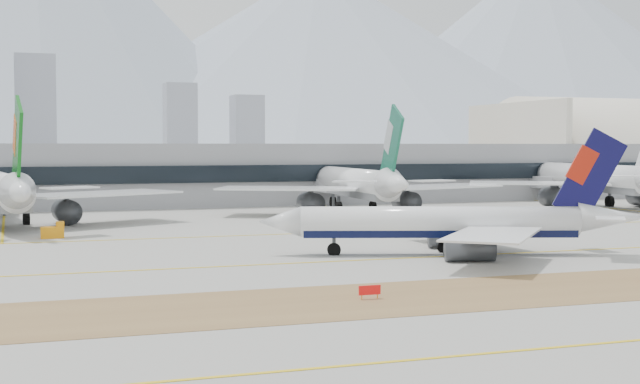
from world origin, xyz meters
name	(u,v)px	position (x,y,z in m)	size (l,w,h in m)	color
ground	(336,256)	(0.00, 0.00, 0.00)	(3000.00, 3000.00, 0.00)	gray
apron_markings	(587,341)	(0.00, -53.95, 0.02)	(360.00, 122.22, 0.06)	brown
taxiing_airliner	(453,224)	(15.35, -3.67, 4.13)	(49.58, 42.12, 17.13)	white
widebody_eva	(4,193)	(-41.40, 61.29, 6.05)	(63.53, 62.47, 22.75)	white
widebody_cathay	(357,185)	(30.55, 69.38, 6.05)	(63.66, 62.45, 22.75)	white
widebody_china_air	(597,180)	(90.56, 67.44, 6.40)	(67.00, 66.08, 24.08)	white
terminal	(179,173)	(0.00, 114.84, 7.50)	(280.00, 43.10, 15.00)	gray
hangar	(632,189)	(154.56, 135.00, 0.14)	(91.00, 60.00, 60.00)	silver
hold_sign_left	(370,290)	(-8.39, -32.00, 0.88)	(2.20, 0.15, 1.35)	red
gse_c	(431,219)	(32.99, 38.71, 1.05)	(3.55, 2.00, 2.60)	orange
gse_b	(53,231)	(-34.05, 36.01, 1.05)	(3.55, 2.00, 2.60)	orange
mountain_ridge	(56,42)	(33.00, 1404.14, 181.85)	(2830.00, 1120.00, 470.00)	#9EA8B7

